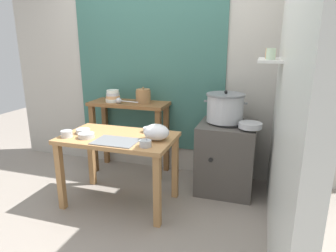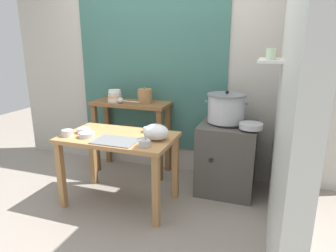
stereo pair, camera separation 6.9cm
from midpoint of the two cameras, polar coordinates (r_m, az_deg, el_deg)
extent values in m
plane|color=gray|center=(3.14, -7.27, -15.05)|extent=(9.00, 9.00, 0.00)
cube|color=#B2ADA3|center=(3.69, 1.11, 11.09)|extent=(4.40, 0.10, 2.60)
cube|color=#38665B|center=(3.72, -2.93, 11.88)|extent=(1.90, 0.02, 2.10)
cube|color=silver|center=(2.62, 22.78, 7.98)|extent=(0.10, 3.20, 2.60)
cube|color=silver|center=(2.80, 19.78, 11.80)|extent=(0.20, 0.56, 0.02)
cylinder|color=#B7D1AD|center=(2.64, 19.90, 12.86)|extent=(0.08, 0.08, 0.09)
cylinder|color=tan|center=(2.78, 19.89, 12.92)|extent=(0.09, 0.09, 0.09)
cube|color=#B27F4C|center=(2.95, -8.82, -2.20)|extent=(1.10, 0.66, 0.04)
cube|color=#B27F4C|center=(3.12, -19.23, -8.97)|extent=(0.06, 0.06, 0.68)
cube|color=#B27F4C|center=(2.66, -1.56, -12.49)|extent=(0.06, 0.06, 0.68)
cube|color=#B27F4C|center=(3.54, -13.68, -5.57)|extent=(0.06, 0.06, 0.68)
cube|color=#B27F4C|center=(3.14, 2.07, -7.91)|extent=(0.06, 0.06, 0.68)
cube|color=brown|center=(3.66, -6.64, 4.30)|extent=(0.96, 0.40, 0.04)
cube|color=brown|center=(3.85, -13.19, -2.37)|extent=(0.06, 0.06, 0.86)
cube|color=brown|center=(3.48, -1.06, -3.87)|extent=(0.06, 0.06, 0.86)
cube|color=brown|center=(4.09, -10.98, -1.15)|extent=(0.06, 0.06, 0.86)
cube|color=brown|center=(3.75, 0.51, -2.42)|extent=(0.06, 0.06, 0.86)
cube|color=#4C4742|center=(3.35, 11.82, -5.95)|extent=(0.60, 0.60, 0.76)
cylinder|color=black|center=(3.23, 12.20, 0.50)|extent=(0.36, 0.36, 0.02)
cylinder|color=black|center=(3.06, 8.89, -6.53)|extent=(0.04, 0.02, 0.04)
cylinder|color=#B7BABF|center=(3.22, 11.70, 3.23)|extent=(0.38, 0.38, 0.28)
cylinder|color=slate|center=(3.19, 11.84, 5.87)|extent=(0.41, 0.41, 0.02)
sphere|color=black|center=(3.18, 11.87, 6.37)|extent=(0.04, 0.04, 0.04)
cube|color=slate|center=(3.23, 8.07, 4.75)|extent=(0.04, 0.02, 0.02)
cube|color=slate|center=(3.18, 15.51, 4.15)|extent=(0.04, 0.02, 0.02)
cylinder|color=olive|center=(3.56, -3.91, 5.61)|extent=(0.18, 0.18, 0.15)
cylinder|color=olive|center=(3.55, -3.93, 6.94)|extent=(0.16, 0.16, 0.02)
sphere|color=olive|center=(3.55, -3.94, 7.29)|extent=(0.02, 0.02, 0.02)
cylinder|color=silver|center=(3.71, -9.60, 4.96)|extent=(0.18, 0.18, 0.04)
cylinder|color=tan|center=(3.70, -9.63, 5.55)|extent=(0.17, 0.17, 0.04)
cylinder|color=#B7BABF|center=(3.69, -9.65, 6.10)|extent=(0.16, 0.16, 0.03)
cylinder|color=silver|center=(3.69, -9.68, 6.62)|extent=(0.15, 0.15, 0.03)
sphere|color=#B7BABF|center=(3.58, -8.59, 4.88)|extent=(0.07, 0.07, 0.07)
cylinder|color=#B7BABF|center=(3.50, -6.57, 4.70)|extent=(0.23, 0.04, 0.01)
cube|color=slate|center=(2.77, -9.34, -2.86)|extent=(0.40, 0.28, 0.01)
ellipsoid|color=white|center=(2.76, -1.59, -1.18)|extent=(0.24, 0.20, 0.15)
cylinder|color=#B7BABF|center=(3.04, 16.26, 0.02)|extent=(0.23, 0.23, 0.05)
cylinder|color=#B7BABF|center=(3.03, -18.13, -1.31)|extent=(0.11, 0.11, 0.06)
cylinder|color=#BFB28C|center=(3.02, -18.17, -0.83)|extent=(0.09, 0.09, 0.01)
cylinder|color=#B7BABF|center=(3.03, -2.98, -0.69)|extent=(0.12, 0.12, 0.05)
cylinder|color=beige|center=(3.02, -2.99, -0.37)|extent=(0.10, 0.10, 0.01)
cylinder|color=#B7BABF|center=(3.10, -15.25, -0.84)|extent=(0.14, 0.14, 0.05)
cylinder|color=brown|center=(3.10, -15.27, -0.54)|extent=(0.12, 0.12, 0.01)
cylinder|color=#B7BABF|center=(2.95, -14.69, -1.64)|extent=(0.15, 0.15, 0.05)
cylinder|color=beige|center=(2.95, -14.72, -1.32)|extent=(0.13, 0.13, 0.01)
cylinder|color=#B7BABF|center=(2.61, -3.76, -3.33)|extent=(0.11, 0.11, 0.06)
cylinder|color=#337238|center=(2.60, -3.77, -2.84)|extent=(0.09, 0.09, 0.01)
cylinder|color=#B7BABF|center=(2.58, -3.54, -2.47)|extent=(0.02, 0.07, 0.14)
camera|label=1|loc=(0.03, -89.31, 0.20)|focal=31.75mm
camera|label=2|loc=(0.03, 90.69, -0.20)|focal=31.75mm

